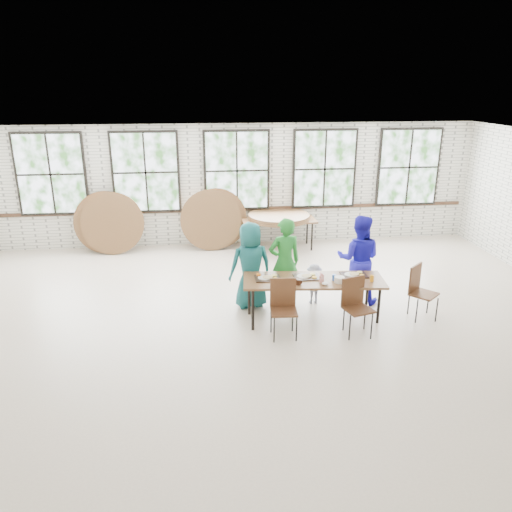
# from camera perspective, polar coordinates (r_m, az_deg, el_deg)

# --- Properties ---
(room) EXTENTS (12.00, 12.00, 12.00)m
(room) POSITION_cam_1_polar(r_m,az_deg,el_deg) (12.43, -2.20, 9.52)
(room) COLOR beige
(room) RESTS_ON ground
(dining_table) EXTENTS (2.47, 1.03, 0.74)m
(dining_table) POSITION_cam_1_polar(r_m,az_deg,el_deg) (8.60, 6.59, -2.98)
(dining_table) COLOR brown
(dining_table) RESTS_ON ground
(chair_near_left) EXTENTS (0.45, 0.43, 0.95)m
(chair_near_left) POSITION_cam_1_polar(r_m,az_deg,el_deg) (8.09, 3.14, -5.37)
(chair_near_left) COLOR #4E2E1A
(chair_near_left) RESTS_ON ground
(chair_near_right) EXTENTS (0.52, 0.51, 0.95)m
(chair_near_right) POSITION_cam_1_polar(r_m,az_deg,el_deg) (8.30, 11.30, -5.09)
(chair_near_right) COLOR #4E2E1A
(chair_near_right) RESTS_ON ground
(chair_spare) EXTENTS (0.58, 0.58, 0.95)m
(chair_spare) POSITION_cam_1_polar(r_m,az_deg,el_deg) (9.13, 18.16, -3.40)
(chair_spare) COLOR #4E2E1A
(chair_spare) RESTS_ON ground
(adult_teal) EXTENTS (0.86, 0.64, 1.60)m
(adult_teal) POSITION_cam_1_polar(r_m,az_deg,el_deg) (9.00, -0.64, -1.09)
(adult_teal) COLOR #18575E
(adult_teal) RESTS_ON ground
(adult_green) EXTENTS (0.67, 0.50, 1.66)m
(adult_green) POSITION_cam_1_polar(r_m,az_deg,el_deg) (9.07, 3.27, -0.73)
(adult_green) COLOR #207828
(adult_green) RESTS_ON ground
(toddler) EXTENTS (0.50, 0.29, 0.77)m
(toddler) POSITION_cam_1_polar(r_m,az_deg,el_deg) (9.34, 6.63, -3.17)
(toddler) COLOR #121538
(toddler) RESTS_ON ground
(adult_blue) EXTENTS (0.98, 0.88, 1.67)m
(adult_blue) POSITION_cam_1_polar(r_m,az_deg,el_deg) (9.40, 11.63, -0.36)
(adult_blue) COLOR #201BBF
(adult_blue) RESTS_ON ground
(storage_table) EXTENTS (1.81, 0.77, 0.74)m
(storage_table) POSITION_cam_1_polar(r_m,az_deg,el_deg) (12.30, 2.63, 3.96)
(storage_table) COLOR brown
(storage_table) RESTS_ON ground
(tabletop_clutter) EXTENTS (1.99, 0.60, 0.11)m
(tabletop_clutter) POSITION_cam_1_polar(r_m,az_deg,el_deg) (8.57, 7.11, -2.55)
(tabletop_clutter) COLOR black
(tabletop_clutter) RESTS_ON dining_table
(round_tops_stacked) EXTENTS (1.50, 1.50, 0.13)m
(round_tops_stacked) POSITION_cam_1_polar(r_m,az_deg,el_deg) (12.27, 2.64, 4.49)
(round_tops_stacked) COLOR brown
(round_tops_stacked) RESTS_ON storage_table
(round_tops_leaning) EXTENTS (4.17, 0.50, 1.49)m
(round_tops_leaning) POSITION_cam_1_polar(r_m,az_deg,el_deg) (12.34, -10.69, 3.93)
(round_tops_leaning) COLOR brown
(round_tops_leaning) RESTS_ON ground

